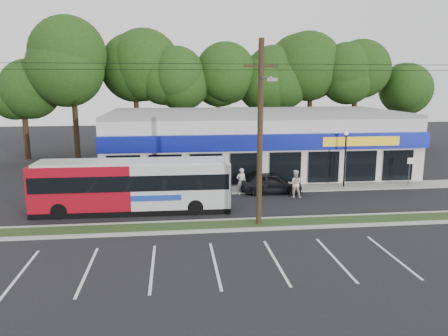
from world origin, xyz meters
name	(u,v)px	position (x,y,z in m)	size (l,w,h in m)	color
ground	(206,233)	(0.00, 0.00, 0.00)	(120.00, 120.00, 0.00)	black
grass_strip	(205,226)	(0.00, 1.00, 0.06)	(40.00, 1.60, 0.12)	#1F3114
curb_south	(206,231)	(0.00, 0.15, 0.07)	(40.00, 0.25, 0.14)	#9E9E93
curb_north	(203,221)	(0.00, 1.85, 0.07)	(40.00, 0.25, 0.14)	#9E9E93
sidewalk	(264,189)	(5.00, 9.00, 0.05)	(32.00, 2.20, 0.10)	#9E9E93
strip_mall	(254,141)	(5.50, 15.91, 2.65)	(25.00, 12.55, 5.30)	#BAB7AD
utility_pole	(257,128)	(2.83, 0.93, 5.41)	(50.00, 2.77, 10.00)	black
lamp_post	(345,153)	(11.00, 8.80, 2.67)	(0.30, 0.30, 4.25)	black
sign_post	(410,167)	(16.00, 8.57, 1.56)	(0.45, 0.10, 2.23)	#59595E
tree_line	(224,76)	(4.00, 26.00, 8.42)	(46.76, 6.76, 11.83)	black
metrobus	(133,185)	(-4.10, 4.50, 1.68)	(11.83, 2.68, 3.17)	maroon
car_dark	(271,183)	(5.24, 7.96, 0.75)	(1.77, 4.40, 1.50)	black
pedestrian_a	(241,181)	(3.09, 7.81, 0.94)	(0.69, 0.45, 1.88)	silver
pedestrian_b	(295,184)	(6.59, 6.52, 0.96)	(0.94, 0.73, 1.93)	beige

